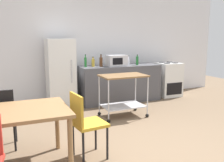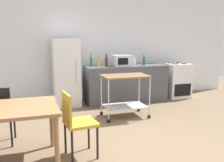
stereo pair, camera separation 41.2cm
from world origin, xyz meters
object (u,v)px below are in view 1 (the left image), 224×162
at_px(chair_black, 1,115).
at_px(bottle_olive_oil, 101,62).
at_px(chair_mustard, 85,121).
at_px(bottle_soy_sauce, 93,63).
at_px(bottle_vinegar, 85,62).
at_px(dining_table, 3,118).
at_px(kitchen_cart, 123,89).
at_px(microwave, 116,61).
at_px(stove_oven, 168,79).
at_px(bottle_wine, 128,61).
at_px(refrigerator, 61,73).
at_px(bottle_hot_sauce, 137,61).

xyz_separation_m(chair_black, bottle_olive_oil, (2.17, 1.74, 0.50)).
height_order(chair_mustard, bottle_soy_sauce, bottle_soy_sauce).
height_order(chair_black, bottle_vinegar, bottle_vinegar).
bearing_deg(bottle_olive_oil, dining_table, -131.53).
bearing_deg(chair_mustard, kitchen_cart, -48.30).
bearing_deg(dining_table, kitchen_cart, 31.44).
height_order(chair_mustard, kitchen_cart, chair_mustard).
xyz_separation_m(chair_black, microwave, (2.56, 1.75, 0.51)).
bearing_deg(bottle_vinegar, stove_oven, -0.71).
xyz_separation_m(bottle_vinegar, microwave, (0.74, -0.11, 0.01)).
bearing_deg(stove_oven, dining_table, -148.79).
bearing_deg(dining_table, chair_mustard, -3.15).
xyz_separation_m(dining_table, bottle_vinegar, (1.78, 2.52, 0.35)).
distance_m(chair_mustard, bottle_olive_oil, 2.76).
height_order(bottle_soy_sauce, bottle_olive_oil, bottle_olive_oil).
height_order(bottle_soy_sauce, bottle_wine, bottle_wine).
relative_size(stove_oven, bottle_soy_sauce, 3.99).
height_order(microwave, bottle_wine, microwave).
bearing_deg(chair_mustard, chair_black, 47.73).
bearing_deg(bottle_soy_sauce, dining_table, -128.16).
height_order(chair_mustard, refrigerator, refrigerator).
distance_m(chair_mustard, bottle_soy_sauce, 2.78).
bearing_deg(bottle_hot_sauce, bottle_wine, 162.23).
distance_m(bottle_vinegar, bottle_wine, 1.10).
distance_m(stove_oven, bottle_soy_sauce, 2.21).
bearing_deg(chair_mustard, stove_oven, -57.98).
height_order(chair_black, bottle_hot_sauce, bottle_hot_sauce).
relative_size(dining_table, microwave, 3.26).
xyz_separation_m(kitchen_cart, bottle_olive_oil, (-0.07, 1.06, 0.45)).
height_order(stove_oven, bottle_soy_sauce, bottle_soy_sauce).
bearing_deg(bottle_olive_oil, stove_oven, 2.40).
bearing_deg(refrigerator, bottle_wine, -3.62).
height_order(chair_black, bottle_wine, bottle_wine).
xyz_separation_m(stove_oven, bottle_hot_sauce, (-1.01, -0.09, 0.56)).
bearing_deg(bottle_olive_oil, bottle_soy_sauce, 148.93).
bearing_deg(bottle_vinegar, microwave, -8.25).
height_order(chair_mustard, bottle_vinegar, bottle_vinegar).
height_order(dining_table, bottle_vinegar, bottle_vinegar).
bearing_deg(microwave, bottle_vinegar, 171.75).
xyz_separation_m(refrigerator, kitchen_cart, (0.99, -1.23, -0.20)).
bearing_deg(bottle_vinegar, bottle_soy_sauce, -4.17).
bearing_deg(refrigerator, bottle_soy_sauce, -4.93).
distance_m(dining_table, bottle_wine, 3.80).
distance_m(refrigerator, microwave, 1.35).
xyz_separation_m(bottle_vinegar, bottle_soy_sauce, (0.18, -0.01, -0.03)).
relative_size(chair_black, microwave, 1.93).
distance_m(kitchen_cart, bottle_vinegar, 1.32).
distance_m(chair_mustard, bottle_vinegar, 2.74).
xyz_separation_m(chair_mustard, stove_oven, (3.13, 2.54, -0.07)).
xyz_separation_m(bottle_vinegar, bottle_wine, (1.10, -0.05, -0.03)).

